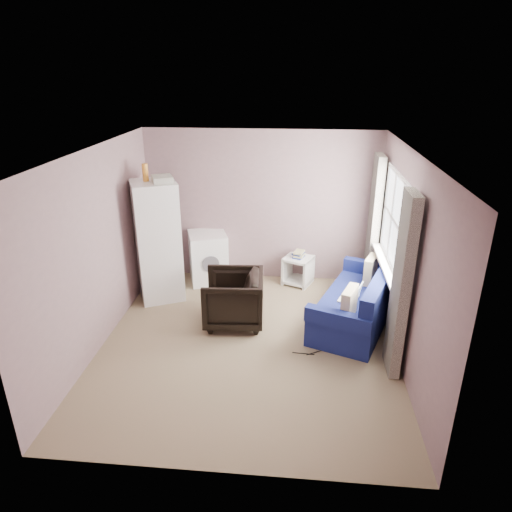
{
  "coord_description": "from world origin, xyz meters",
  "views": [
    {
      "loc": [
        0.59,
        -5.1,
        3.39
      ],
      "look_at": [
        0.05,
        0.6,
        1.0
      ],
      "focal_mm": 32.0,
      "sensor_mm": 36.0,
      "label": 1
    }
  ],
  "objects_px": {
    "side_table": "(298,268)",
    "sofa": "(359,304)",
    "armchair": "(233,296)",
    "washing_machine": "(208,256)",
    "fridge": "(158,241)"
  },
  "relations": [
    {
      "from": "side_table",
      "to": "fridge",
      "type": "bearing_deg",
      "value": -162.92
    },
    {
      "from": "washing_machine",
      "to": "sofa",
      "type": "height_order",
      "value": "washing_machine"
    },
    {
      "from": "side_table",
      "to": "sofa",
      "type": "height_order",
      "value": "sofa"
    },
    {
      "from": "washing_machine",
      "to": "side_table",
      "type": "distance_m",
      "value": 1.52
    },
    {
      "from": "fridge",
      "to": "side_table",
      "type": "distance_m",
      "value": 2.34
    },
    {
      "from": "side_table",
      "to": "sofa",
      "type": "xyz_separation_m",
      "value": [
        0.87,
        -1.21,
        0.03
      ]
    },
    {
      "from": "armchair",
      "to": "washing_machine",
      "type": "distance_m",
      "value": 1.47
    },
    {
      "from": "armchair",
      "to": "sofa",
      "type": "distance_m",
      "value": 1.78
    },
    {
      "from": "side_table",
      "to": "sofa",
      "type": "relative_size",
      "value": 0.28
    },
    {
      "from": "armchair",
      "to": "fridge",
      "type": "bearing_deg",
      "value": -123.29
    },
    {
      "from": "fridge",
      "to": "washing_machine",
      "type": "height_order",
      "value": "fridge"
    },
    {
      "from": "fridge",
      "to": "sofa",
      "type": "bearing_deg",
      "value": -35.32
    },
    {
      "from": "sofa",
      "to": "armchair",
      "type": "bearing_deg",
      "value": -154.28
    },
    {
      "from": "washing_machine",
      "to": "side_table",
      "type": "relative_size",
      "value": 1.45
    },
    {
      "from": "armchair",
      "to": "washing_machine",
      "type": "bearing_deg",
      "value": -159.21
    }
  ]
}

